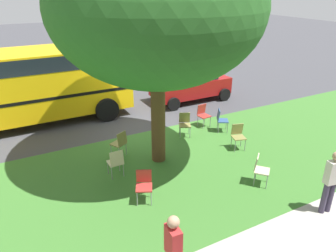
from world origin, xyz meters
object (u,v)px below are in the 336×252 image
(pedestrian_0, at_px, (331,180))
(chair_4, at_px, (185,123))
(chair_1, at_px, (120,142))
(chair_5, at_px, (116,161))
(street_tree, at_px, (157,8))
(chair_2, at_px, (144,183))
(parked_car, at_px, (191,83))
(chair_7, at_px, (238,135))
(pedestrian_1, at_px, (173,251))
(chair_6, at_px, (203,114))
(chair_0, at_px, (221,119))
(chair_3, at_px, (260,168))

(pedestrian_0, bearing_deg, chair_4, -80.94)
(pedestrian_0, bearing_deg, chair_1, -55.04)
(chair_5, relative_size, pedestrian_0, 0.52)
(street_tree, relative_size, chair_2, 7.74)
(chair_4, relative_size, parked_car, 0.24)
(chair_7, height_order, pedestrian_1, pedestrian_1)
(chair_1, relative_size, chair_6, 1.00)
(chair_0, relative_size, chair_2, 1.00)
(chair_0, bearing_deg, pedestrian_1, 46.73)
(chair_0, distance_m, chair_5, 4.75)
(chair_7, relative_size, parked_car, 0.24)
(street_tree, relative_size, parked_car, 1.84)
(chair_6, bearing_deg, chair_2, 39.48)
(chair_7, relative_size, pedestrian_0, 0.52)
(chair_2, height_order, chair_6, same)
(street_tree, xyz_separation_m, pedestrian_0, (-2.51, 4.28, -3.71))
(chair_5, height_order, chair_6, same)
(chair_4, distance_m, chair_5, 3.52)
(chair_0, relative_size, chair_4, 1.00)
(chair_1, distance_m, pedestrian_1, 5.32)
(street_tree, bearing_deg, chair_0, -164.94)
(chair_1, height_order, chair_3, same)
(chair_4, xyz_separation_m, pedestrian_1, (3.56, 5.61, 0.41))
(chair_2, relative_size, chair_6, 1.00)
(pedestrian_0, bearing_deg, pedestrian_1, 2.33)
(chair_0, distance_m, chair_7, 1.44)
(chair_1, distance_m, chair_3, 4.43)
(pedestrian_1, bearing_deg, chair_5, -95.11)
(chair_1, bearing_deg, chair_0, -179.29)
(chair_0, xyz_separation_m, chair_4, (1.41, -0.32, 0.00))
(chair_5, bearing_deg, pedestrian_1, 84.89)
(chair_1, xyz_separation_m, chair_5, (0.52, 1.10, 0.00))
(chair_4, bearing_deg, chair_0, 167.07)
(chair_7, bearing_deg, street_tree, -11.99)
(chair_2, distance_m, pedestrian_0, 4.58)
(chair_1, bearing_deg, parked_car, -143.51)
(chair_3, height_order, pedestrian_0, pedestrian_0)
(chair_7, bearing_deg, chair_1, -19.80)
(chair_6, relative_size, parked_car, 0.24)
(chair_3, bearing_deg, parked_car, -106.44)
(chair_7, distance_m, pedestrian_0, 3.73)
(chair_1, bearing_deg, chair_3, 131.07)
(chair_1, relative_size, chair_7, 1.00)
(chair_5, relative_size, pedestrian_1, 0.52)
(street_tree, height_order, chair_3, street_tree)
(chair_3, relative_size, chair_5, 1.00)
(chair_0, height_order, chair_1, same)
(street_tree, distance_m, pedestrian_0, 6.20)
(chair_5, distance_m, pedestrian_1, 4.16)
(street_tree, relative_size, chair_1, 7.74)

